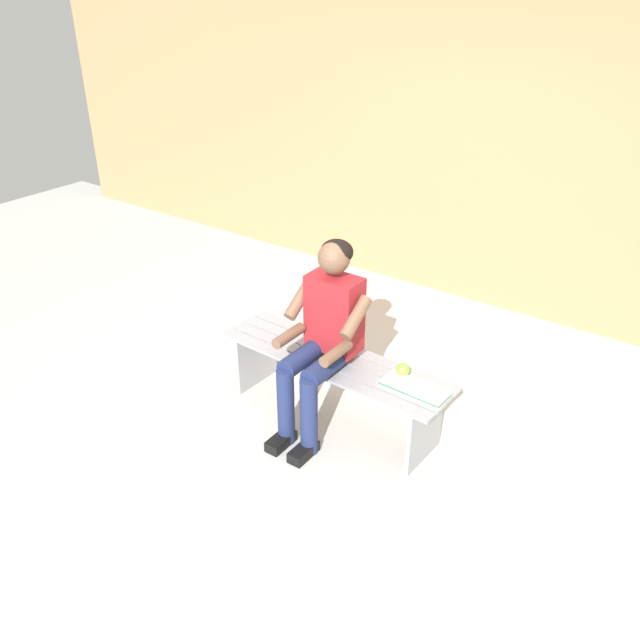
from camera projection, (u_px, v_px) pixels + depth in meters
name	position (u px, v px, depth m)	size (l,w,h in m)	color
ground_plane	(112.00, 437.00, 4.30)	(10.00, 7.00, 0.04)	#B2B2AD
brick_wall	(437.00, 144.00, 5.74)	(9.50, 0.24, 2.66)	#B27A51
bench_near	(333.00, 373.00, 4.28)	(1.65, 0.50, 0.47)	gray
person_seated	(323.00, 333.00, 4.05)	(0.50, 0.69, 1.28)	maroon
apple	(403.00, 370.00, 4.03)	(0.09, 0.09, 0.09)	#72B738
book_open	(415.00, 388.00, 3.91)	(0.42, 0.18, 0.02)	white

